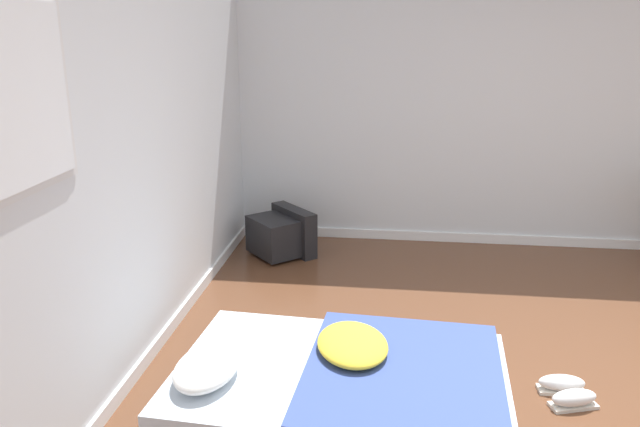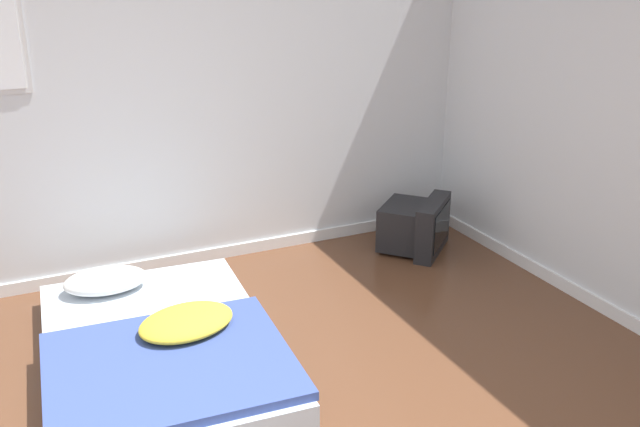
{
  "view_description": "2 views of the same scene",
  "coord_description": "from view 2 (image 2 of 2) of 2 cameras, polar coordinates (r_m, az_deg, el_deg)",
  "views": [
    {
      "loc": [
        -3.07,
        1.11,
        2.02
      ],
      "look_at": [
        1.27,
        1.65,
        0.68
      ],
      "focal_mm": 35.0,
      "sensor_mm": 36.0,
      "label": 1
    },
    {
      "loc": [
        -0.63,
        -2.19,
        2.19
      ],
      "look_at": [
        1.13,
        1.58,
        0.64
      ],
      "focal_mm": 40.0,
      "sensor_mm": 36.0,
      "label": 2
    }
  ],
  "objects": [
    {
      "name": "crt_tv",
      "position": [
        5.52,
        7.67,
        -0.96
      ],
      "size": [
        0.68,
        0.68,
        0.41
      ],
      "color": "black",
      "rests_on": "ground_plane"
    },
    {
      "name": "mattress_bed",
      "position": [
        4.18,
        -12.74,
        -10.18
      ],
      "size": [
        1.35,
        1.94,
        0.29
      ],
      "color": "silver",
      "rests_on": "ground_plane"
    },
    {
      "name": "wall_back",
      "position": [
        4.95,
        -17.55,
        8.96
      ],
      "size": [
        7.87,
        0.08,
        2.6
      ],
      "color": "silver",
      "rests_on": "ground_plane"
    }
  ]
}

